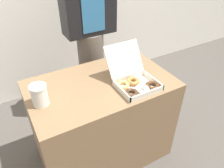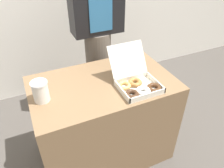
{
  "view_description": "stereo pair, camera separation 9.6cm",
  "coord_description": "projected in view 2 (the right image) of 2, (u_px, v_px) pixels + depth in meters",
  "views": [
    {
      "loc": [
        -0.55,
        -1.15,
        1.66
      ],
      "look_at": [
        -0.01,
        -0.19,
        0.87
      ],
      "focal_mm": 35.0,
      "sensor_mm": 36.0,
      "label": 1
    },
    {
      "loc": [
        -0.47,
        -1.19,
        1.66
      ],
      "look_at": [
        -0.01,
        -0.19,
        0.87
      ],
      "focal_mm": 35.0,
      "sensor_mm": 36.0,
      "label": 2
    }
  ],
  "objects": [
    {
      "name": "ground_plane",
      "position": [
        105.0,
        150.0,
        2.01
      ],
      "size": [
        14.0,
        14.0,
        0.0
      ],
      "primitive_type": "plane",
      "color": "#4C4742"
    },
    {
      "name": "coffee_cup",
      "position": [
        41.0,
        91.0,
        1.36
      ],
      "size": [
        0.1,
        0.1,
        0.14
      ],
      "color": "silver",
      "rests_on": "table"
    },
    {
      "name": "person_customer",
      "position": [
        97.0,
        28.0,
        1.97
      ],
      "size": [
        0.45,
        0.25,
        1.71
      ],
      "color": "#665B51",
      "rests_on": "ground_plane"
    },
    {
      "name": "table",
      "position": [
        104.0,
        121.0,
        1.79
      ],
      "size": [
        1.04,
        0.64,
        0.76
      ],
      "color": "brown",
      "rests_on": "ground_plane"
    },
    {
      "name": "donut_box",
      "position": [
        137.0,
        83.0,
        1.49
      ],
      "size": [
        0.3,
        0.37,
        0.24
      ],
      "color": "silver",
      "rests_on": "table"
    }
  ]
}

